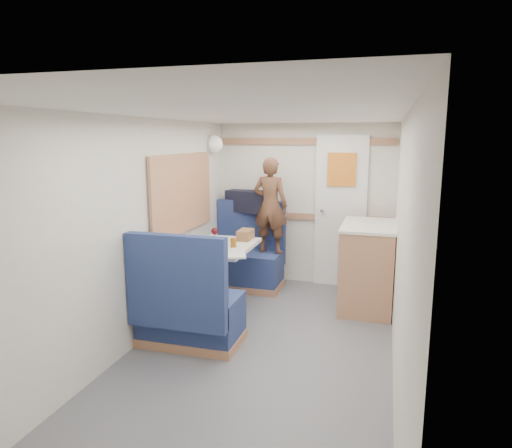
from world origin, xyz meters
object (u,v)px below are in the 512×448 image
(bench_far, at_px, (246,263))
(galley_counter, at_px, (367,265))
(cheese_block, at_px, (213,250))
(bread_loaf, at_px, (245,235))
(bench_near, at_px, (188,313))
(tumbler_left, at_px, (198,248))
(salt_grinder, at_px, (223,243))
(wine_glass, at_px, (215,232))
(beer_glass, at_px, (233,243))
(dinette_table, at_px, (222,259))
(orange_fruit, at_px, (224,244))
(pepper_grinder, at_px, (214,241))
(dome_light, at_px, (215,144))
(duffel_bag, at_px, (249,201))
(person, at_px, (270,206))
(tray, at_px, (230,253))

(bench_far, relative_size, galley_counter, 1.14)
(cheese_block, xyz_separation_m, bread_loaf, (0.12, 0.67, 0.02))
(bench_near, bearing_deg, tumbler_left, 102.13)
(salt_grinder, bearing_deg, wine_glass, 136.19)
(beer_glass, distance_m, salt_grinder, 0.11)
(dinette_table, distance_m, wine_glass, 0.30)
(tumbler_left, relative_size, beer_glass, 1.11)
(dinette_table, xyz_separation_m, salt_grinder, (0.04, -0.07, 0.20))
(cheese_block, distance_m, wine_glass, 0.44)
(beer_glass, bearing_deg, orange_fruit, -119.55)
(bench_near, relative_size, wine_glass, 6.25)
(dinette_table, bearing_deg, tumbler_left, -105.67)
(orange_fruit, height_order, pepper_grinder, pepper_grinder)
(pepper_grinder, relative_size, bread_loaf, 0.39)
(bench_far, distance_m, wine_glass, 0.97)
(dinette_table, bearing_deg, dome_light, 114.65)
(wine_glass, distance_m, bread_loaf, 0.38)
(bread_loaf, bearing_deg, tumbler_left, -110.54)
(beer_glass, distance_m, bread_loaf, 0.40)
(dinette_table, bearing_deg, wine_glass, 147.18)
(beer_glass, bearing_deg, bench_far, 99.51)
(duffel_bag, bearing_deg, orange_fruit, -69.08)
(duffel_bag, distance_m, bread_loaf, 0.86)
(beer_glass, relative_size, bread_loaf, 0.37)
(wine_glass, relative_size, bread_loaf, 0.65)
(dome_light, height_order, wine_glass, dome_light)
(dome_light, bearing_deg, duffel_bag, 37.73)
(galley_counter, xyz_separation_m, salt_grinder, (-1.42, -0.62, 0.30))
(bench_far, bearing_deg, beer_glass, -80.49)
(pepper_grinder, xyz_separation_m, bread_loaf, (0.23, 0.37, 0.00))
(dinette_table, xyz_separation_m, dome_light, (-0.39, 0.85, 1.18))
(wine_glass, relative_size, beer_glass, 1.77)
(pepper_grinder, bearing_deg, beer_glass, -7.15)
(tumbler_left, bearing_deg, dome_light, 103.09)
(tumbler_left, distance_m, beer_glass, 0.40)
(galley_counter, height_order, cheese_block, galley_counter)
(bench_far, bearing_deg, person, 2.36)
(orange_fruit, bearing_deg, galley_counter, 28.19)
(dome_light, bearing_deg, cheese_block, -70.21)
(cheese_block, bearing_deg, beer_glass, 66.45)
(dinette_table, xyz_separation_m, pepper_grinder, (-0.07, -0.04, 0.20))
(orange_fruit, distance_m, cheese_block, 0.17)
(bench_far, height_order, dome_light, dome_light)
(dinette_table, bearing_deg, bench_near, -90.00)
(dome_light, distance_m, tray, 1.68)
(dinette_table, relative_size, duffel_bag, 1.65)
(person, relative_size, tumbler_left, 10.97)
(dinette_table, height_order, tray, tray)
(duffel_bag, xyz_separation_m, orange_fruit, (0.13, -1.31, -0.26))
(pepper_grinder, bearing_deg, bench_near, -85.09)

